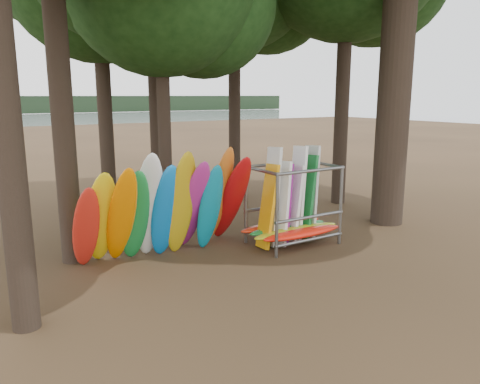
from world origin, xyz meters
TOP-DOWN VIEW (x-y plane):
  - ground at (0.00, 0.00)m, footprint 120.00×120.00m
  - lake at (0.00, 60.00)m, footprint 160.00×160.00m
  - kayak_row at (-2.82, 0.96)m, footprint 4.85×2.40m
  - storage_rack at (0.76, 0.24)m, footprint 2.93×1.56m

SIDE VIEW (x-z plane):
  - ground at x=0.00m, z-range 0.00..0.00m
  - lake at x=0.00m, z-range 0.00..0.00m
  - storage_rack at x=0.76m, z-range -0.36..2.46m
  - kayak_row at x=-2.82m, z-range -0.21..2.85m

